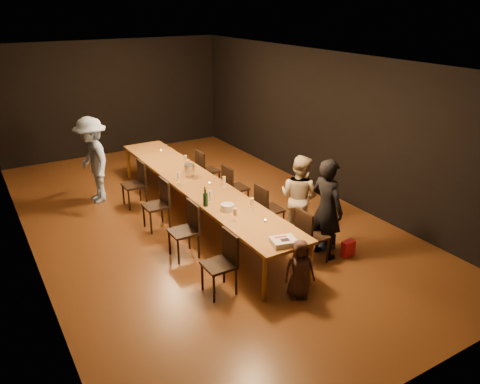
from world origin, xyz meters
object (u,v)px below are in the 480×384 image
chair_right_3 (208,170)px  child (300,269)px  chair_left_3 (134,184)px  ice_bucket (189,170)px  chair_left_1 (183,231)px  plate_stack (227,208)px  chair_left_0 (219,264)px  man_blue (93,160)px  woman_birthday (327,209)px  table (197,184)px  champagne_bottle (205,196)px  birthday_cake (284,241)px  woman_tan (299,197)px  chair_right_0 (312,235)px  chair_right_2 (236,187)px  chair_left_2 (156,205)px  chair_right_1 (270,209)px

chair_right_3 → child: 4.34m
chair_left_3 → ice_bucket: size_ratio=4.08×
chair_left_1 → plate_stack: 0.81m
chair_left_0 → man_blue: bearing=8.0°
woman_birthday → table: bearing=18.7°
woman_birthday → champagne_bottle: woman_birthday is taller
chair_left_0 → birthday_cake: (0.82, -0.41, 0.33)m
woman_tan → chair_right_0: bearing=135.7°
chair_left_0 → chair_left_3: size_ratio=1.00×
woman_birthday → chair_right_3: bearing=-2.6°
man_blue → plate_stack: 3.53m
chair_right_0 → chair_right_2: bearing=180.0°
chair_left_2 → woman_birthday: bearing=-139.5°
table → chair_right_3: chair_right_3 is taller
chair_left_1 → chair_left_2: (0.00, 1.20, 0.00)m
chair_right_3 → chair_left_1: (-1.70, -2.40, 0.00)m
chair_right_3 → chair_left_1: same height
chair_right_0 → plate_stack: (-1.00, 0.97, 0.34)m
man_blue → birthday_cake: 4.88m
table → plate_stack: 1.44m
chair_right_2 → woman_tan: woman_tan is taller
chair_right_0 → chair_right_3: (0.00, 3.60, 0.00)m
table → birthday_cake: 2.81m
woman_tan → child: 1.89m
woman_tan → child: size_ratio=1.70×
chair_left_0 → birthday_cake: 0.97m
chair_right_3 → man_blue: bearing=-105.9°
chair_right_0 → chair_right_2: (0.00, 2.40, 0.00)m
chair_right_2 → chair_left_2: same height
chair_left_3 → birthday_cake: bearing=-168.4°
chair_right_2 → woman_birthday: size_ratio=0.55×
chair_right_1 → chair_left_0: 2.08m
chair_right_3 → chair_left_1: 2.94m
chair_left_0 → child: chair_left_0 is taller
chair_right_1 → woman_birthday: bearing=14.9°
woman_tan → champagne_bottle: bearing=50.4°
table → plate_stack: (-0.15, -1.43, 0.11)m
chair_right_3 → ice_bucket: 1.22m
woman_tan → man_blue: man_blue is taller
chair_right_0 → child: (-0.78, -0.67, -0.02)m
woman_birthday → plate_stack: woman_birthday is taller
chair_left_2 → champagne_bottle: champagne_bottle is taller
birthday_cake → plate_stack: plate_stack is taller
chair_left_2 → chair_left_3: size_ratio=1.00×
woman_tan → ice_bucket: woman_tan is taller
chair_right_1 → ice_bucket: ice_bucket is taller
chair_right_1 → chair_right_3: size_ratio=1.00×
chair_right_3 → plate_stack: size_ratio=4.36×
chair_right_2 → chair_left_0: 2.94m
chair_right_3 → woman_birthday: bearing=4.9°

